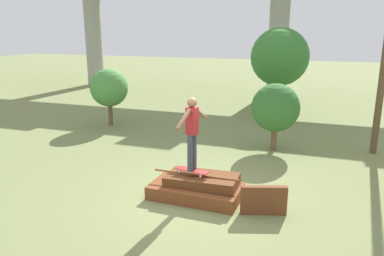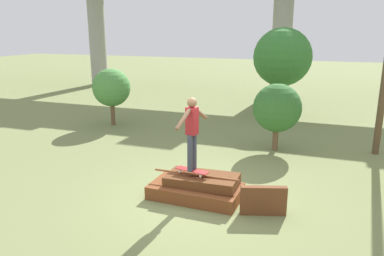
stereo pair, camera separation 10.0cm
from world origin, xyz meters
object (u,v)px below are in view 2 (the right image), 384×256
Objects in this scene: tree_behind_left at (282,57)px; tree_behind_right at (277,108)px; skateboard at (192,170)px; tree_mid_back at (111,88)px; skater at (192,129)px.

tree_behind_left reaches higher than tree_behind_right.
tree_behind_right is (1.30, 4.10, 0.71)m from skateboard.
skateboard is 4.36m from tree_behind_right.
tree_mid_back is (-6.49, 1.06, 0.14)m from tree_behind_right.
skater is 9.01m from tree_behind_left.
skateboard is at bearing -44.83° from tree_mid_back.
skateboard is 9.16m from tree_behind_left.
tree_mid_back is at bearing 170.70° from tree_behind_right.
skater is 0.73× the size of tree_mid_back.
tree_behind_left reaches higher than tree_mid_back.
tree_mid_back is (-5.19, 5.16, -0.12)m from skater.
tree_behind_left reaches higher than skater.
skateboard is 0.97m from skater.
tree_behind_left is (0.83, 8.92, 0.93)m from skater.
skater is 7.32m from tree_mid_back.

